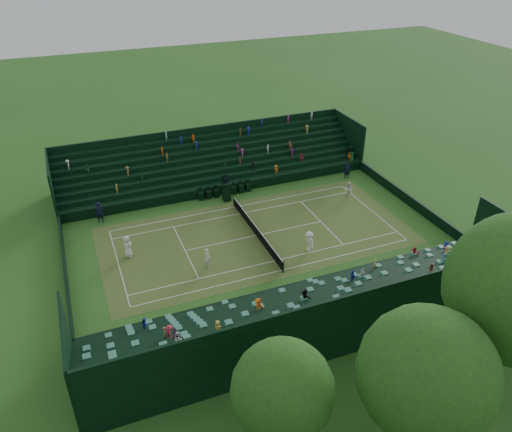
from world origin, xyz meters
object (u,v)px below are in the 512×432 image
Objects in this scene: umpire_chair at (226,189)px; player_far_east at (309,241)px; player_near_west at (128,246)px; player_far_west at (349,190)px; player_near_east at (207,258)px; tennis_net at (256,231)px.

player_far_east is at bearing 17.95° from umpire_chair.
player_near_west reaches higher than player_far_east.
umpire_chair reaches higher than player_far_east.
umpire_chair is 11.43m from player_far_east.
umpire_chair is at bearing -117.63° from player_far_west.
player_far_west is at bearing 71.52° from umpire_chair.
player_near_west is (6.14, -10.60, -0.26)m from umpire_chair.
player_near_east is 1.12× the size of player_far_west.
tennis_net is 6.08m from player_near_east.
tennis_net is at bearing -82.95° from player_far_west.
player_near_west is 14.89m from player_far_east.
player_far_west is at bearing 122.96° from player_far_east.
tennis_net is at bearing -71.06° from player_near_east.
tennis_net is 4.97m from player_far_east.
player_near_west is 1.09× the size of player_near_east.
player_near_east is at bearing -103.84° from player_far_east.
tennis_net is 7.16m from umpire_chair.
tennis_net is 11.70m from player_far_west.
umpire_chair reaches higher than tennis_net.
tennis_net is at bearing 2.35° from umpire_chair.
player_far_east is at bearing 40.69° from tennis_net.
player_far_east is (7.02, -8.00, 0.12)m from player_far_west.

